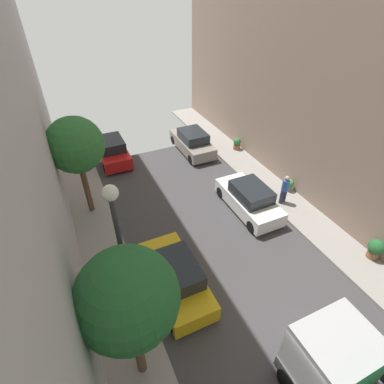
# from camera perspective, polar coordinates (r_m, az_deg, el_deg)

# --- Properties ---
(ground) EXTENTS (32.00, 32.00, 0.00)m
(ground) POSITION_cam_1_polar(r_m,az_deg,el_deg) (11.92, 21.13, -28.93)
(ground) COLOR #423F42
(parked_car_left_3) EXTENTS (1.78, 4.20, 1.57)m
(parked_car_left_3) POSITION_cam_1_polar(r_m,az_deg,el_deg) (12.25, -3.09, -15.85)
(parked_car_left_3) COLOR gold
(parked_car_left_3) RESTS_ON ground
(parked_car_left_4) EXTENTS (1.78, 4.20, 1.57)m
(parked_car_left_4) POSITION_cam_1_polar(r_m,az_deg,el_deg) (20.90, -15.06, 7.72)
(parked_car_left_4) COLOR red
(parked_car_left_4) RESTS_ON ground
(parked_car_right_3) EXTENTS (1.78, 4.20, 1.57)m
(parked_car_right_3) POSITION_cam_1_polar(r_m,az_deg,el_deg) (16.05, 10.83, -1.32)
(parked_car_right_3) COLOR white
(parked_car_right_3) RESTS_ON ground
(parked_car_right_4) EXTENTS (1.78, 4.20, 1.57)m
(parked_car_right_4) POSITION_cam_1_polar(r_m,az_deg,el_deg) (21.22, 0.08, 9.50)
(parked_car_right_4) COLOR gray
(parked_car_right_4) RESTS_ON ground
(pedestrian) EXTENTS (0.40, 0.36, 1.72)m
(pedestrian) POSITION_cam_1_polar(r_m,az_deg,el_deg) (16.64, 17.27, 0.60)
(pedestrian) COLOR #2D334C
(pedestrian) RESTS_ON sidewalk_right
(street_tree_0) EXTENTS (2.65, 2.65, 5.17)m
(street_tree_0) POSITION_cam_1_polar(r_m,az_deg,el_deg) (14.84, -21.35, 8.23)
(street_tree_0) COLOR brown
(street_tree_0) RESTS_ON sidewalk_left
(street_tree_2) EXTENTS (2.64, 2.64, 5.16)m
(street_tree_2) POSITION_cam_1_polar(r_m,az_deg,el_deg) (7.95, -12.23, -19.26)
(street_tree_2) COLOR brown
(street_tree_2) RESTS_ON sidewalk_left
(potted_plant_0) EXTENTS (0.68, 0.68, 0.97)m
(potted_plant_0) POSITION_cam_1_polar(r_m,az_deg,el_deg) (15.48, 31.64, -9.15)
(potted_plant_0) COLOR brown
(potted_plant_0) RESTS_ON sidewalk_right
(potted_plant_2) EXTENTS (0.48, 0.48, 0.73)m
(potted_plant_2) POSITION_cam_1_polar(r_m,az_deg,el_deg) (17.98, 18.12, 1.36)
(potted_plant_2) COLOR slate
(potted_plant_2) RESTS_ON sidewalk_right
(potted_plant_5) EXTENTS (0.52, 0.52, 0.84)m
(potted_plant_5) POSITION_cam_1_polar(r_m,az_deg,el_deg) (21.57, 8.57, 9.14)
(potted_plant_5) COLOR brown
(potted_plant_5) RESTS_ON sidewalk_right
(lamp_post) EXTENTS (0.44, 0.44, 6.03)m
(lamp_post) POSITION_cam_1_polar(r_m,az_deg,el_deg) (8.97, -13.43, -9.88)
(lamp_post) COLOR #333338
(lamp_post) RESTS_ON sidewalk_left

